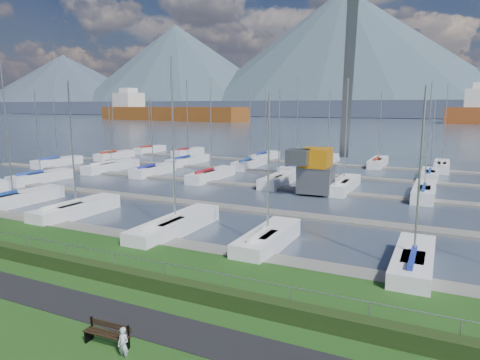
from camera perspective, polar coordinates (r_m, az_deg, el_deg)
The scene contains 12 objects.
path at distance 19.65m, azimuth -20.09°, elevation -15.55°, with size 160.00×2.00×0.04m, color black.
water at distance 275.60m, azimuth 23.16°, elevation 7.30°, with size 800.00×540.00×0.20m, color #3A4555.
hedge at distance 21.23m, azimuth -15.02°, elevation -12.32°, with size 80.00×0.70×0.70m, color #1F3212.
fence at distance 21.21m, azimuth -14.41°, elevation -9.86°, with size 0.04×0.04×80.00m, color #94969C.
foothill at distance 345.41m, azimuth 23.81°, elevation 8.69°, with size 900.00×80.00×12.00m, color #3E465B.
mountains at distance 421.57m, azimuth 25.63°, elevation 14.18°, with size 1190.00×360.00×115.00m.
docks at distance 44.00m, azimuth 7.93°, elevation -1.31°, with size 90.00×41.60×0.25m.
bench_right at distance 16.46m, azimuth -17.24°, elevation -19.02°, with size 1.82×0.50×0.85m.
person at distance 15.58m, azimuth -15.33°, elevation -19.94°, with size 0.43×0.28×1.19m, color #B7B8BF.
crane at distance 42.94m, azimuth 11.29°, elevation 5.79°, with size 5.89×13.23×22.35m.
cargo_ship_west at distance 258.21m, azimuth -10.01°, elevation 8.70°, with size 99.75×30.76×21.50m.
sailboat_fleet at distance 46.06m, azimuth 8.62°, elevation 6.19°, with size 76.01×48.77×13.65m.
Camera 1 is at (13.06, -15.15, 8.25)m, focal length 32.00 mm.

